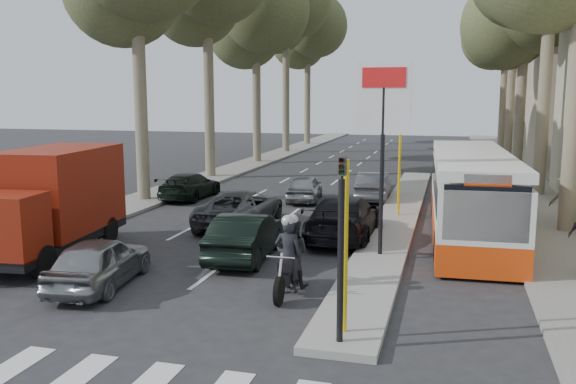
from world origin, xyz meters
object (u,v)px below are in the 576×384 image
object	(u,v)px
red_truck	(50,201)
city_bus	(470,192)
motorcycle	(290,256)
dark_hatchback	(246,236)
silver_hatchback	(99,262)

from	to	relation	value
red_truck	city_bus	distance (m)	13.22
city_bus	motorcycle	world-z (taller)	city_bus
dark_hatchback	motorcycle	world-z (taller)	motorcycle
dark_hatchback	red_truck	bearing A→B (deg)	8.40
silver_hatchback	motorcycle	world-z (taller)	motorcycle
red_truck	motorcycle	xyz separation A→B (m)	(7.57, -1.37, -0.77)
dark_hatchback	silver_hatchback	bearing A→B (deg)	48.84
red_truck	city_bus	size ratio (longest dim) A/B	0.55
silver_hatchback	red_truck	xyz separation A→B (m)	(-2.95, 2.23, 1.01)
city_bus	motorcycle	size ratio (longest dim) A/B	4.81
silver_hatchback	motorcycle	size ratio (longest dim) A/B	1.64
silver_hatchback	red_truck	distance (m)	3.83
dark_hatchback	red_truck	world-z (taller)	red_truck
silver_hatchback	city_bus	world-z (taller)	city_bus
silver_hatchback	dark_hatchback	size ratio (longest dim) A/B	0.92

